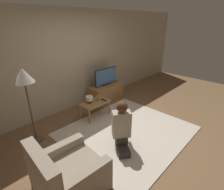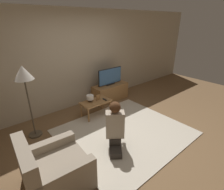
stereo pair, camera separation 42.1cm
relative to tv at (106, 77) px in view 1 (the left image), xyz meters
name	(u,v)px [view 1 (the left image)]	position (x,y,z in m)	size (l,w,h in m)	color
ground_plane	(127,131)	(-0.87, -1.54, -0.76)	(10.00, 10.00, 0.00)	brown
wall_back	(72,61)	(-0.87, 0.39, 0.54)	(10.00, 0.06, 2.60)	tan
rug	(127,131)	(-0.87, -1.54, -0.75)	(2.59, 2.32, 0.02)	beige
tv_stand	(106,92)	(0.00, 0.00, -0.51)	(1.11, 0.44, 0.50)	olive
tv	(106,77)	(0.00, 0.00, 0.00)	(0.84, 0.08, 0.50)	black
coffee_table	(95,104)	(-0.91, -0.51, -0.40)	(0.76, 0.42, 0.41)	olive
floor_lamp	(24,81)	(-2.41, -0.36, 0.54)	(0.37, 0.37, 1.53)	#4C4233
armchair	(68,175)	(-2.60, -1.84, -0.48)	(0.94, 0.90, 0.84)	gray
person_kneeling	(122,125)	(-1.36, -1.78, -0.25)	(0.66, 0.75, 0.98)	#332D28
picture_frame	(97,98)	(-0.82, -0.50, -0.28)	(0.11, 0.01, 0.15)	olive
table_lamp	(89,99)	(-1.02, -0.44, -0.25)	(0.18, 0.18, 0.17)	#4C3823
remote	(104,100)	(-0.68, -0.60, -0.34)	(0.04, 0.15, 0.02)	black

